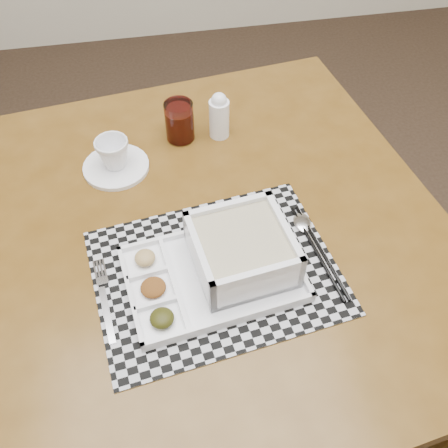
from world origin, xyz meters
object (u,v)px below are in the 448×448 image
(cup, at_px, (113,153))
(dining_table, at_px, (198,251))
(serving_tray, at_px, (232,258))
(juice_glass, at_px, (180,123))
(creamer_bottle, at_px, (219,116))

(cup, bearing_deg, dining_table, -48.48)
(serving_tray, xyz_separation_m, cup, (-0.20, 0.33, 0.01))
(serving_tray, height_order, juice_glass, juice_glass)
(dining_table, xyz_separation_m, creamer_bottle, (0.10, 0.28, 0.14))
(dining_table, height_order, juice_glass, juice_glass)
(serving_tray, relative_size, creamer_bottle, 2.92)
(cup, relative_size, creamer_bottle, 0.64)
(dining_table, distance_m, cup, 0.29)
(cup, height_order, creamer_bottle, creamer_bottle)
(serving_tray, relative_size, cup, 4.59)
(cup, bearing_deg, juice_glass, 32.05)
(juice_glass, height_order, creamer_bottle, creamer_bottle)
(cup, distance_m, creamer_bottle, 0.26)
(cup, distance_m, juice_glass, 0.18)
(dining_table, distance_m, juice_glass, 0.32)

